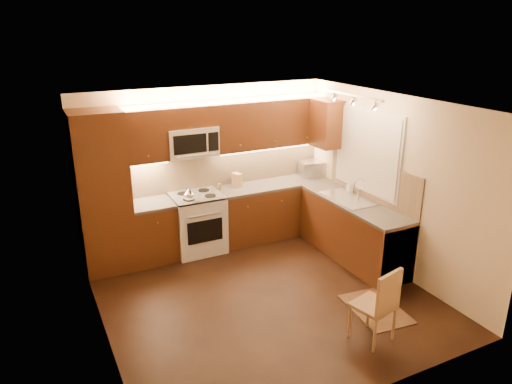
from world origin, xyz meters
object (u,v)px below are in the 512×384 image
microwave (191,141)px  knife_block (237,180)px  sink (349,194)px  soap_bottle (350,186)px  stove (198,223)px  toaster_oven (312,168)px  dining_chair (373,304)px  kettle (189,194)px

microwave → knife_block: microwave is taller
sink → soap_bottle: bearing=51.5°
stove → toaster_oven: 2.21m
sink → knife_block: bearing=134.2°
toaster_oven → stove: bearing=-167.7°
knife_block → dining_chair: knife_block is taller
stove → sink: bearing=-29.4°
toaster_oven → soap_bottle: size_ratio=2.54×
sink → dining_chair: bearing=-118.9°
microwave → kettle: (-0.17, -0.31, -0.70)m
dining_chair → knife_block: bearing=80.2°
microwave → sink: microwave is taller
sink → soap_bottle: size_ratio=5.07×
knife_block → dining_chair: 3.22m
knife_block → dining_chair: bearing=-104.3°
sink → dining_chair: 2.21m
stove → soap_bottle: 2.43m
knife_block → microwave: bearing=163.8°
sink → knife_block: 1.79m
soap_bottle → toaster_oven: bearing=90.6°
stove → knife_block: size_ratio=4.29×
soap_bottle → dining_chair: bearing=-124.0°
soap_bottle → microwave: bearing=152.0°
stove → microwave: 1.27m
microwave → sink: bearing=-32.2°
microwave → toaster_oven: 2.25m
toaster_oven → knife_block: 1.39m
toaster_oven → dining_chair: size_ratio=0.47×
stove → dining_chair: stove is taller
dining_chair → toaster_oven: bearing=55.6°
knife_block → sink: bearing=-64.0°
sink → dining_chair: sink is taller
stove → knife_block: bearing=12.0°
toaster_oven → sink: bearing=-86.8°
sink → knife_block: size_ratio=4.01×
stove → dining_chair: size_ratio=1.02×
kettle → toaster_oven: bearing=-4.3°
kettle → knife_block: bearing=8.8°
knife_block → soap_bottle: bearing=-53.1°
sink → toaster_oven: toaster_oven is taller
kettle → dining_chair: (1.14, -2.82, -0.56)m
toaster_oven → microwave: bearing=-171.3°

